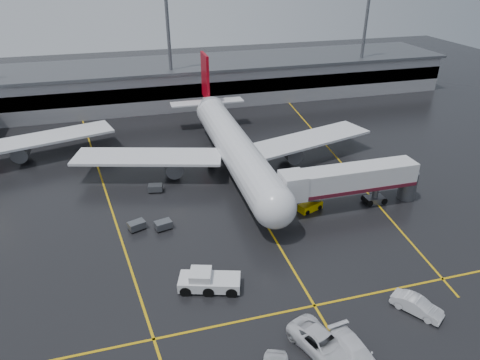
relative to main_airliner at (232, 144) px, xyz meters
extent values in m
plane|color=black|center=(0.00, -9.70, -4.21)|extent=(220.00, 220.00, 0.00)
cube|color=gold|center=(0.00, -9.70, -4.20)|extent=(0.25, 90.00, 0.02)
cube|color=gold|center=(0.00, -31.70, -4.20)|extent=(60.00, 0.25, 0.02)
cube|color=gold|center=(-20.00, 0.30, -4.20)|extent=(9.99, 69.35, 0.02)
cube|color=gold|center=(18.00, 0.30, -4.20)|extent=(7.57, 69.64, 0.02)
cube|color=gray|center=(0.00, 38.30, -0.21)|extent=(120.00, 18.00, 8.00)
cube|color=black|center=(0.00, 29.50, 0.29)|extent=(120.00, 0.40, 3.00)
cube|color=#595B60|center=(0.00, 38.30, 4.09)|extent=(122.00, 19.00, 0.60)
cylinder|color=#595B60|center=(-5.00, 32.30, 8.29)|extent=(0.70, 0.70, 25.00)
cylinder|color=#595B60|center=(40.00, 32.30, 8.29)|extent=(0.70, 0.70, 25.00)
cylinder|color=silver|center=(0.00, -1.70, -0.01)|extent=(5.20, 36.00, 5.20)
sphere|color=silver|center=(0.00, -19.70, -0.01)|extent=(5.20, 5.20, 5.20)
cone|color=silver|center=(0.00, 19.30, 0.59)|extent=(4.94, 8.00, 4.94)
cube|color=#990210|center=(0.00, 20.30, 5.49)|extent=(0.50, 5.50, 8.50)
cube|color=silver|center=(0.00, 19.30, 0.79)|extent=(14.00, 3.00, 0.25)
cube|color=silver|center=(-13.00, 0.30, -0.81)|extent=(22.80, 11.83, 0.40)
cube|color=silver|center=(13.00, 0.30, -0.81)|extent=(22.80, 11.83, 0.40)
cylinder|color=#595B60|center=(-9.50, -0.70, -2.21)|extent=(2.60, 4.50, 2.60)
cylinder|color=#595B60|center=(9.50, -0.70, -2.21)|extent=(2.60, 4.50, 2.60)
cylinder|color=#595B60|center=(0.00, -16.70, -3.21)|extent=(0.56, 0.56, 2.00)
cylinder|color=#595B60|center=(-3.20, 1.30, -3.21)|extent=(0.56, 0.56, 2.00)
cylinder|color=#595B60|center=(3.20, 1.30, -3.21)|extent=(0.56, 0.56, 2.00)
cylinder|color=black|center=(0.00, -16.70, -3.76)|extent=(0.40, 1.10, 1.10)
cylinder|color=black|center=(-3.20, 1.30, -3.66)|extent=(1.00, 1.40, 1.40)
cylinder|color=black|center=(3.20, 1.30, -3.66)|extent=(1.00, 1.40, 1.40)
cube|color=silver|center=(-29.00, 12.30, -0.81)|extent=(22.80, 11.83, 0.40)
cylinder|color=#595B60|center=(-32.50, 11.30, -2.21)|extent=(2.60, 4.50, 2.60)
cube|color=silver|center=(12.00, -15.70, 0.19)|extent=(18.00, 3.20, 3.00)
cube|color=#51121F|center=(12.00, -15.70, -1.11)|extent=(18.00, 3.30, 0.50)
cube|color=silver|center=(3.80, -15.70, 0.19)|extent=(3.00, 3.40, 3.30)
cylinder|color=#595B60|center=(16.00, -15.70, -2.71)|extent=(0.80, 0.80, 3.00)
cube|color=#595B60|center=(16.00, -15.70, -3.76)|extent=(2.60, 1.60, 0.90)
cylinder|color=#595B60|center=(21.00, -15.70, -2.21)|extent=(2.40, 2.40, 4.00)
cylinder|color=black|center=(14.90, -15.70, -3.76)|extent=(0.90, 1.80, 0.90)
cylinder|color=black|center=(17.10, -15.70, -3.76)|extent=(0.90, 1.80, 0.90)
cube|color=silver|center=(-9.32, -26.53, -3.41)|extent=(6.67, 4.24, 1.06)
cube|color=silver|center=(-10.16, -26.26, -2.52)|extent=(2.67, 2.67, 0.89)
cube|color=black|center=(-10.16, -26.26, -2.52)|extent=(2.40, 2.40, 0.80)
cylinder|color=black|center=(-11.51, -25.83, -3.72)|extent=(1.90, 2.88, 1.15)
cylinder|color=black|center=(-9.32, -26.53, -3.72)|extent=(1.90, 2.88, 1.15)
cylinder|color=black|center=(-7.12, -27.22, -3.72)|extent=(1.90, 2.88, 1.15)
cube|color=#D8B300|center=(6.77, -15.09, -3.70)|extent=(3.62, 2.44, 1.02)
cube|color=#595B60|center=(6.77, -15.09, -2.72)|extent=(3.31, 1.88, 1.17)
cylinder|color=black|center=(5.73, -15.46, -3.93)|extent=(1.15, 1.71, 0.65)
cylinder|color=black|center=(7.82, -14.71, -3.93)|extent=(1.15, 1.71, 0.65)
imported|color=silver|center=(-1.68, -36.84, -3.30)|extent=(5.14, 7.17, 1.81)
imported|color=white|center=(0.60, -38.52, -3.36)|extent=(3.08, 6.11, 1.70)
imported|color=silver|center=(8.99, -35.02, -3.42)|extent=(4.03, 4.90, 1.57)
cube|color=#595B60|center=(-12.63, -14.45, -3.56)|extent=(2.25, 1.73, 0.90)
cylinder|color=black|center=(-13.29, -15.13, -4.03)|extent=(0.40, 0.20, 0.40)
cylinder|color=black|center=(-11.74, -14.75, -4.03)|extent=(0.40, 0.20, 0.40)
cylinder|color=black|center=(-13.53, -14.16, -4.03)|extent=(0.40, 0.20, 0.40)
cylinder|color=black|center=(-11.97, -13.78, -4.03)|extent=(0.40, 0.20, 0.40)
cube|color=#595B60|center=(-15.81, -13.69, -3.56)|extent=(2.33, 1.91, 0.90)
cylinder|color=black|center=(-16.38, -14.43, -4.03)|extent=(0.40, 0.20, 0.40)
cylinder|color=black|center=(-14.88, -13.88, -4.03)|extent=(0.40, 0.20, 0.40)
cylinder|color=black|center=(-16.73, -13.50, -4.03)|extent=(0.40, 0.20, 0.40)
cylinder|color=black|center=(-15.23, -12.94, -4.03)|extent=(0.40, 0.20, 0.40)
cube|color=#595B60|center=(-12.62, -4.59, -3.56)|extent=(2.21, 1.65, 0.90)
cylinder|color=black|center=(-13.50, -4.93, -4.03)|extent=(0.40, 0.20, 0.40)
cylinder|color=black|center=(-11.93, -5.23, -4.03)|extent=(0.40, 0.20, 0.40)
cylinder|color=black|center=(-13.31, -3.95, -4.03)|extent=(0.40, 0.20, 0.40)
cylinder|color=black|center=(-11.74, -4.25, -4.03)|extent=(0.40, 0.20, 0.40)
camera|label=1|loc=(-15.42, -60.19, 26.20)|focal=32.39mm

